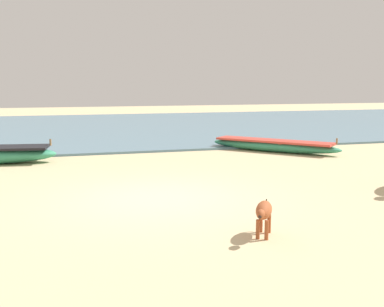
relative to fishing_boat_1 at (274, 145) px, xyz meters
name	(u,v)px	position (x,y,z in m)	size (l,w,h in m)	color
ground	(156,199)	(-5.48, -5.61, -0.23)	(80.00, 80.00, 0.00)	#CCB789
sea_water	(93,127)	(-5.48, 10.91, -0.19)	(60.00, 20.00, 0.08)	slate
fishing_boat_1	(274,145)	(0.00, 0.00, 0.00)	(3.85, 4.12, 0.61)	#338C66
calf_near_rust	(264,212)	(-4.36, -8.50, 0.17)	(0.59, 0.80, 0.56)	#9E4C28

